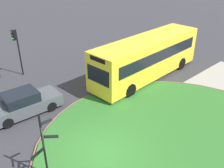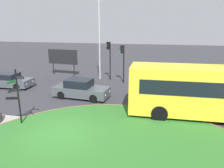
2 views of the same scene
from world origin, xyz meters
TOP-DOWN VIEW (x-y plane):
  - ground at (0.00, 0.00)m, footprint 120.00×120.00m
  - sidewalk_paving at (0.00, -2.25)m, footprint 32.00×7.51m
  - signpost_directional at (-2.81, 0.50)m, footprint 1.21×0.58m
  - bus_yellow at (8.42, 4.20)m, footprint 10.64×2.91m
  - car_near_lane at (-8.94, 7.31)m, footprint 4.35×1.90m
  - car_far_lane at (-1.19, 6.02)m, footprint 4.57×2.09m
  - traffic_light_near at (1.20, 11.43)m, footprint 0.49×0.31m
  - traffic_light_far at (-0.42, 12.31)m, footprint 0.49×0.27m
  - lamppost_tall at (-1.46, 12.40)m, footprint 0.32×0.32m
  - billboard_left at (-6.21, 13.30)m, footprint 3.82×0.51m

SIDE VIEW (x-z plane):
  - ground at x=0.00m, z-range 0.00..0.00m
  - sidewalk_paving at x=0.00m, z-range 0.00..0.02m
  - car_near_lane at x=-8.94m, z-range -0.04..1.30m
  - car_far_lane at x=-1.19m, z-range -0.07..1.45m
  - bus_yellow at x=8.42m, z-range 0.12..3.35m
  - signpost_directional at x=-2.81m, z-range 0.22..3.56m
  - billboard_left at x=-6.21m, z-range 0.59..3.60m
  - traffic_light_near at x=1.20m, z-range 0.88..4.67m
  - traffic_light_far at x=-0.42m, z-range 0.93..4.97m
  - lamppost_tall at x=-1.46m, z-range 0.30..9.41m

